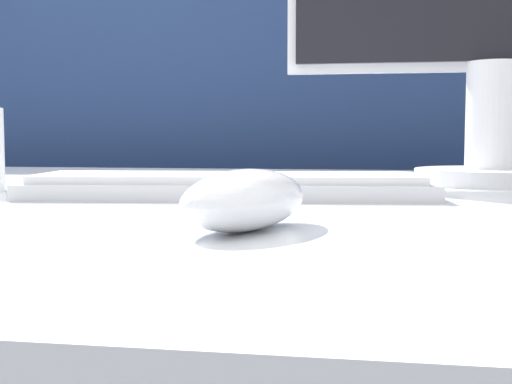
% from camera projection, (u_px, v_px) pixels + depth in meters
% --- Properties ---
extents(partition_panel, '(5.00, 0.03, 1.13)m').
position_uv_depth(partition_panel, '(305.00, 241.00, 1.45)').
color(partition_panel, navy).
rests_on(partition_panel, ground_plane).
extents(computer_mouse_near, '(0.10, 0.14, 0.04)m').
position_uv_depth(computer_mouse_near, '(246.00, 200.00, 0.47)').
color(computer_mouse_near, white).
rests_on(computer_mouse_near, desk).
extents(keyboard, '(0.42, 0.17, 0.02)m').
position_uv_depth(keyboard, '(231.00, 186.00, 0.72)').
color(keyboard, silver).
rests_on(keyboard, desk).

